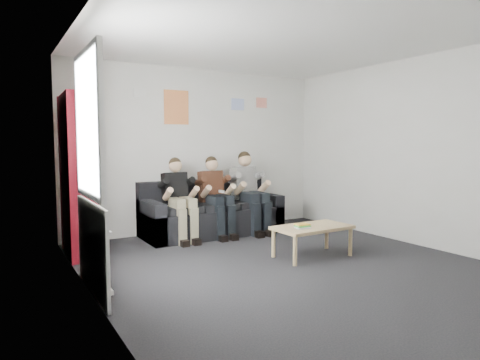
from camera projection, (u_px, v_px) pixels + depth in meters
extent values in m
plane|color=black|center=(287.00, 265.00, 5.16)|extent=(5.00, 5.00, 0.00)
plane|color=white|center=(289.00, 36.00, 4.93)|extent=(5.00, 5.00, 0.00)
plane|color=silver|center=(199.00, 150.00, 7.20)|extent=(4.50, 0.00, 4.50)
plane|color=silver|center=(91.00, 156.00, 3.92)|extent=(0.00, 5.00, 5.00)
plane|color=silver|center=(413.00, 151.00, 6.18)|extent=(0.00, 5.00, 5.00)
cube|color=black|center=(212.00, 221.00, 6.90)|extent=(2.23, 0.91, 0.42)
cube|color=black|center=(203.00, 193.00, 7.17)|extent=(2.23, 0.20, 0.44)
cube|color=black|center=(151.00, 221.00, 6.38)|extent=(0.18, 0.91, 0.61)
cube|color=black|center=(265.00, 211.00, 7.41)|extent=(0.18, 0.91, 0.61)
cube|color=black|center=(214.00, 206.00, 6.81)|extent=(1.86, 0.63, 0.10)
cube|color=maroon|center=(78.00, 176.00, 5.56)|extent=(0.32, 0.95, 2.10)
cube|color=tan|center=(312.00, 227.00, 5.53)|extent=(1.01, 0.55, 0.04)
cylinder|color=tan|center=(295.00, 251.00, 5.12)|extent=(0.05, 0.05, 0.36)
cylinder|color=tan|center=(350.00, 242.00, 5.58)|extent=(0.05, 0.05, 0.36)
cylinder|color=tan|center=(273.00, 243.00, 5.51)|extent=(0.05, 0.05, 0.36)
cylinder|color=tan|center=(327.00, 236.00, 5.97)|extent=(0.05, 0.05, 0.36)
cube|color=silver|center=(303.00, 228.00, 5.38)|extent=(0.18, 0.13, 0.01)
cube|color=green|center=(302.00, 226.00, 5.41)|extent=(0.18, 0.13, 0.01)
cube|color=yellow|center=(302.00, 224.00, 5.44)|extent=(0.18, 0.13, 0.01)
cube|color=black|center=(175.00, 189.00, 6.58)|extent=(0.36, 0.27, 0.51)
sphere|color=tan|center=(175.00, 166.00, 6.51)|extent=(0.20, 0.20, 0.20)
sphere|color=black|center=(175.00, 164.00, 6.52)|extent=(0.19, 0.19, 0.19)
cube|color=gray|center=(182.00, 202.00, 6.36)|extent=(0.33, 0.42, 0.14)
cube|color=gray|center=(187.00, 226.00, 6.21)|extent=(0.31, 0.13, 0.53)
cube|color=black|center=(189.00, 242.00, 6.19)|extent=(0.31, 0.24, 0.09)
cube|color=#4B2619|center=(211.00, 186.00, 6.89)|extent=(0.37, 0.27, 0.52)
sphere|color=tan|center=(212.00, 164.00, 6.83)|extent=(0.20, 0.20, 0.20)
sphere|color=black|center=(211.00, 162.00, 6.84)|extent=(0.19, 0.19, 0.19)
cube|color=black|center=(219.00, 200.00, 6.67)|extent=(0.33, 0.42, 0.14)
cube|color=black|center=(225.00, 222.00, 6.52)|extent=(0.31, 0.13, 0.53)
cube|color=black|center=(227.00, 237.00, 6.49)|extent=(0.31, 0.24, 0.09)
cube|color=white|center=(222.00, 191.00, 6.58)|extent=(0.04, 0.13, 0.04)
cube|color=white|center=(244.00, 183.00, 7.21)|extent=(0.40, 0.30, 0.57)
sphere|color=tan|center=(245.00, 160.00, 7.14)|extent=(0.22, 0.22, 0.22)
sphere|color=black|center=(244.00, 158.00, 7.15)|extent=(0.21, 0.21, 0.21)
cube|color=black|center=(253.00, 197.00, 6.96)|extent=(0.36, 0.46, 0.15)
cube|color=black|center=(260.00, 219.00, 6.80)|extent=(0.34, 0.14, 0.53)
cube|color=black|center=(263.00, 233.00, 6.77)|extent=(0.34, 0.26, 0.10)
cylinder|color=white|center=(107.00, 264.00, 3.98)|extent=(0.06, 0.06, 0.60)
cylinder|color=white|center=(105.00, 262.00, 4.05)|extent=(0.06, 0.06, 0.60)
cylinder|color=white|center=(103.00, 260.00, 4.12)|extent=(0.06, 0.06, 0.60)
cylinder|color=white|center=(101.00, 258.00, 4.19)|extent=(0.06, 0.06, 0.60)
cylinder|color=white|center=(99.00, 256.00, 4.26)|extent=(0.06, 0.06, 0.60)
cylinder|color=white|center=(97.00, 254.00, 4.33)|extent=(0.06, 0.06, 0.60)
cylinder|color=white|center=(96.00, 252.00, 4.40)|extent=(0.06, 0.06, 0.60)
cylinder|color=white|center=(94.00, 251.00, 4.46)|extent=(0.06, 0.06, 0.60)
cube|color=white|center=(101.00, 284.00, 4.25)|extent=(0.10, 0.64, 0.04)
cube|color=white|center=(99.00, 229.00, 4.20)|extent=(0.10, 0.64, 0.04)
cube|color=white|center=(87.00, 124.00, 4.07)|extent=(0.02, 1.00, 1.30)
cube|color=silver|center=(86.00, 52.00, 4.02)|extent=(0.05, 1.12, 0.06)
cube|color=silver|center=(91.00, 195.00, 4.14)|extent=(0.05, 1.12, 0.06)
cube|color=silver|center=(92.00, 248.00, 4.18)|extent=(0.03, 1.30, 0.90)
cube|color=gold|center=(176.00, 107.00, 6.93)|extent=(0.42, 0.01, 0.55)
cube|color=blue|center=(238.00, 104.00, 7.50)|extent=(0.25, 0.01, 0.20)
cube|color=#C73E92|center=(262.00, 103.00, 7.74)|extent=(0.22, 0.01, 0.18)
cube|color=white|center=(140.00, 93.00, 6.61)|extent=(0.20, 0.01, 0.14)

